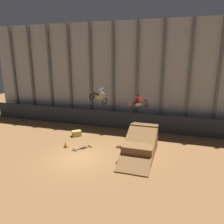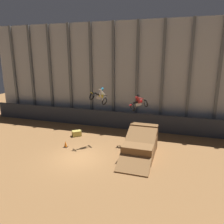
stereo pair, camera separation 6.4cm
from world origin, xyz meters
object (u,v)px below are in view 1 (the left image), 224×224
(dirt_ramp, at_px, (141,145))
(hay_bale_trackside, at_px, (77,133))
(rider_bike_left_air, at_px, (99,96))
(rider_bike_right_air, at_px, (139,103))
(traffic_cone_near_ramp, at_px, (66,144))

(dirt_ramp, bearing_deg, hay_bale_trackside, 162.59)
(rider_bike_left_air, height_order, hay_bale_trackside, rider_bike_left_air)
(hay_bale_trackside, bearing_deg, rider_bike_left_air, -21.21)
(dirt_ramp, height_order, hay_bale_trackside, dirt_ramp)
(rider_bike_right_air, bearing_deg, traffic_cone_near_ramp, -103.86)
(dirt_ramp, height_order, traffic_cone_near_ramp, dirt_ramp)
(traffic_cone_near_ramp, distance_m, hay_bale_trackside, 2.93)
(rider_bike_right_air, bearing_deg, hay_bale_trackside, -129.49)
(dirt_ramp, xyz_separation_m, rider_bike_right_air, (-0.72, 2.41, 3.10))
(rider_bike_left_air, xyz_separation_m, traffic_cone_near_ramp, (-2.65, -1.75, -4.26))
(dirt_ramp, distance_m, hay_bale_trackside, 7.41)
(rider_bike_right_air, xyz_separation_m, traffic_cone_near_ramp, (-5.99, -3.11, -3.59))
(dirt_ramp, height_order, rider_bike_right_air, rider_bike_right_air)
(dirt_ramp, xyz_separation_m, rider_bike_left_air, (-4.06, 1.05, 3.76))
(rider_bike_right_air, xyz_separation_m, hay_bale_trackside, (-6.34, -0.20, -3.59))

